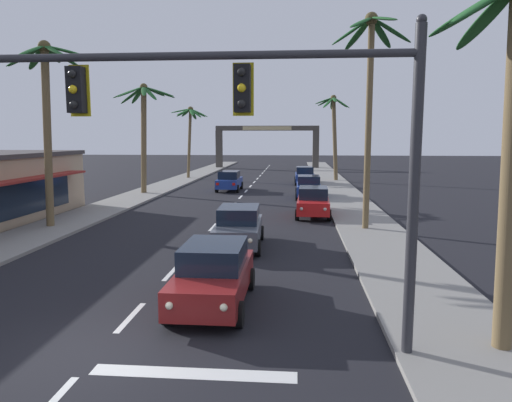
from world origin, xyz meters
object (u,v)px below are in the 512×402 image
Objects in this scene: sedan_lead_at_stop_bar at (214,274)px; palm_left_farthest at (190,124)px; town_gateway_arch at (267,140)px; sedan_parked_mid_kerb at (309,187)px; palm_left_second at (46,99)px; palm_left_third at (144,117)px; sedan_third_in_queue at (239,227)px; palm_right_second at (370,76)px; sedan_parked_nearest_kerb at (313,202)px; traffic_signal_mast at (246,119)px; sedan_oncoming_far at (229,181)px; sedan_parked_far_kerb at (305,175)px; palm_right_farthest at (334,123)px.

palm_left_farthest is (-9.19, 38.31, 5.11)m from sedan_lead_at_stop_bar.
sedan_parked_mid_kerb is at bearing -81.35° from town_gateway_arch.
palm_left_second reaches higher than palm_left_third.
sedan_third_in_queue is 9.47m from palm_right_second.
palm_left_third is (-12.86, 9.41, 5.23)m from sedan_parked_nearest_kerb.
sedan_third_in_queue is 1.00× the size of sedan_parked_nearest_kerb.
traffic_signal_mast is 1.06× the size of palm_right_second.
town_gateway_arch is at bearing 87.20° from sedan_oncoming_far.
palm_left_second is at bearing -118.78° from sedan_parked_far_kerb.
palm_left_second is at bearing -120.77° from palm_right_farthest.
palm_left_third is (-9.64, 24.14, 5.23)m from sedan_lead_at_stop_bar.
sedan_lead_at_stop_bar is 0.51× the size of palm_right_farthest.
sedan_parked_nearest_kerb is at bearing 83.35° from traffic_signal_mast.
sedan_parked_far_kerb is at bearing 83.10° from sedan_third_in_queue.
palm_left_farthest is (0.64, 28.33, -0.36)m from palm_left_second.
palm_right_farthest reaches higher than sedan_parked_far_kerb.
sedan_parked_far_kerb is at bearing -21.29° from palm_left_farthest.
sedan_oncoming_far is at bearing 98.66° from traffic_signal_mast.
sedan_parked_nearest_kerb is at bearing 120.00° from palm_right_second.
sedan_third_in_queue is 0.51× the size of palm_right_farthest.
sedan_third_in_queue is at bearing -18.18° from palm_left_second.
sedan_parked_nearest_kerb is (3.35, 7.93, 0.00)m from sedan_third_in_queue.
sedan_parked_nearest_kerb is 8.03m from palm_right_second.
palm_left_second is at bearing -90.76° from palm_left_third.
town_gateway_arch is at bearing 97.03° from sedan_parked_nearest_kerb.
sedan_parked_nearest_kerb is 1.01× the size of sedan_parked_mid_kerb.
palm_left_third is (0.19, 14.16, -0.24)m from palm_left_second.
palm_left_second reaches higher than traffic_signal_mast.
traffic_signal_mast reaches higher than sedan_oncoming_far.
town_gateway_arch is at bearing 111.93° from palm_right_farthest.
sedan_oncoming_far is at bearing 26.42° from palm_left_third.
sedan_third_in_queue is 16.41m from sedan_parked_mid_kerb.
sedan_oncoming_far is at bearing 146.30° from sedan_parked_mid_kerb.
town_gateway_arch is at bearing 98.65° from sedan_parked_mid_kerb.
palm_right_farthest is at bearing 82.93° from traffic_signal_mast.
palm_left_third is (-12.74, -9.39, 5.23)m from sedan_parked_far_kerb.
sedan_third_in_queue is at bearing -96.90° from sedan_parked_far_kerb.
traffic_signal_mast is 39.75m from palm_right_farthest.
palm_left_second reaches higher than sedan_parked_far_kerb.
sedan_parked_mid_kerb is at bearing 85.53° from traffic_signal_mast.
sedan_third_in_queue is 26.92m from sedan_parked_far_kerb.
sedan_parked_nearest_kerb is 22.73m from palm_right_farthest.
palm_left_farthest is (-10.37, 41.06, 1.09)m from traffic_signal_mast.
sedan_lead_at_stop_bar is 15.07m from sedan_parked_nearest_kerb.
sedan_lead_at_stop_bar and sedan_oncoming_far have the same top height.
palm_left_farthest is 0.76× the size of palm_right_second.
traffic_signal_mast is at bearing -82.17° from sedan_third_in_queue.
traffic_signal_mast is at bearing -68.08° from palm_left_third.
sedan_parked_nearest_kerb is (3.22, 14.73, 0.00)m from sedan_lead_at_stop_bar.
palm_left_second is at bearing 134.56° from sedan_lead_at_stop_bar.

